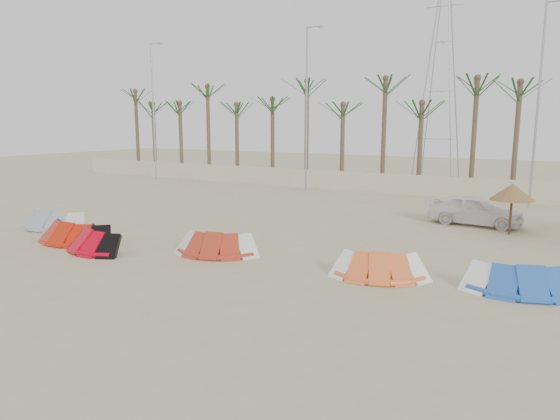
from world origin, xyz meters
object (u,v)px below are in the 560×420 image
Objects in this scene: kite_red_left at (80,231)px; parasol_left at (512,192)px; kite_blue at (528,276)px; kite_grey at (57,218)px; kite_red_right at (221,242)px; car at (475,210)px; kite_red_mid at (100,238)px; kite_orange at (383,263)px.

parasol_left reaches higher than kite_red_left.
kite_red_left is at bearing -171.90° from kite_blue.
kite_grey and kite_red_left have the same top height.
kite_red_right is 1.52× the size of parasol_left.
parasol_left reaches higher than car.
parasol_left is 2.42m from car.
kite_red_mid is (4.93, -1.78, -0.00)m from kite_grey.
kite_red_right is 1.03× the size of kite_orange.
kite_red_right is at bearing -0.44° from kite_grey.
kite_red_mid is at bearing -141.70° from parasol_left.
kite_red_mid is at bearing -15.52° from kite_red_left.
kite_red_left and kite_red_mid have the same top height.
kite_orange is 0.78× the size of car.
kite_grey and kite_red_right have the same top height.
kite_red_mid and kite_orange have the same top height.
parasol_left reaches higher than kite_red_right.
kite_red_right and kite_orange have the same top height.
parasol_left reaches higher than kite_red_mid.
kite_blue is at bearing -81.04° from parasol_left.
parasol_left is (8.76, 8.64, 1.41)m from kite_red_right.
kite_red_mid is 14.57m from kite_blue.
kite_red_mid is at bearing 141.08° from car.
kite_red_left is at bearing 135.88° from car.
kite_grey is 0.89× the size of car.
kite_red_mid is at bearing -169.07° from kite_blue.
kite_red_mid is (1.73, -0.48, -0.00)m from kite_red_left.
parasol_left is at bearing 44.59° from kite_red_right.
kite_grey is 1.69× the size of parasol_left.
car is at bearing 138.80° from parasol_left.
kite_red_mid and kite_red_right have the same top height.
kite_red_left is 6.20m from kite_red_right.
parasol_left reaches higher than kite_blue.
kite_red_left and kite_orange have the same top height.
car is (-1.62, 1.42, -1.12)m from parasol_left.
kite_grey is 9.27m from kite_red_right.
kite_red_right and kite_blue have the same top height.
kite_red_left is (3.20, -1.30, -0.00)m from kite_grey.
kite_orange is at bearing -108.23° from parasol_left.
kite_grey is 1.01× the size of kite_red_left.
car is (11.49, 11.77, 0.29)m from kite_red_mid.
kite_red_left is 1.05× the size of kite_red_mid.
kite_orange is 0.88× the size of kite_blue.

